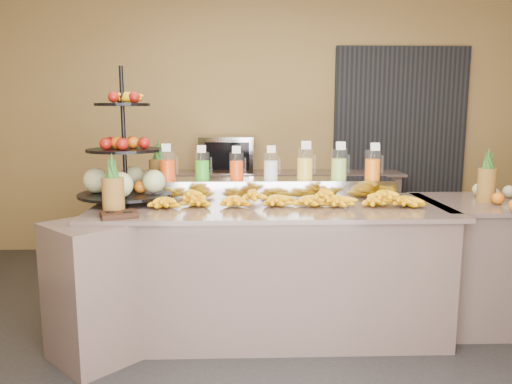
{
  "coord_description": "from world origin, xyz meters",
  "views": [
    {
      "loc": [
        -0.21,
        -3.18,
        1.6
      ],
      "look_at": [
        -0.1,
        0.3,
        1.03
      ],
      "focal_mm": 35.0,
      "sensor_mm": 36.0,
      "label": 1
    }
  ],
  "objects_px": {
    "condiment_caddy": "(119,215)",
    "oven_warmer": "(228,154)",
    "fruit_stand": "(132,168)",
    "banana_heap": "(288,196)",
    "pitcher_tray": "(271,189)"
  },
  "relations": [
    {
      "from": "condiment_caddy",
      "to": "oven_warmer",
      "type": "height_order",
      "value": "oven_warmer"
    },
    {
      "from": "fruit_stand",
      "to": "condiment_caddy",
      "type": "distance_m",
      "value": 0.6
    },
    {
      "from": "condiment_caddy",
      "to": "oven_warmer",
      "type": "xyz_separation_m",
      "value": [
        0.63,
        2.33,
        0.18
      ]
    },
    {
      "from": "banana_heap",
      "to": "condiment_caddy",
      "type": "xyz_separation_m",
      "value": [
        -1.11,
        -0.36,
        -0.05
      ]
    },
    {
      "from": "pitcher_tray",
      "to": "banana_heap",
      "type": "xyz_separation_m",
      "value": [
        0.11,
        -0.3,
        -0.01
      ]
    },
    {
      "from": "pitcher_tray",
      "to": "oven_warmer",
      "type": "xyz_separation_m",
      "value": [
        -0.37,
        1.67,
        0.12
      ]
    },
    {
      "from": "pitcher_tray",
      "to": "condiment_caddy",
      "type": "bearing_deg",
      "value": -146.65
    },
    {
      "from": "banana_heap",
      "to": "fruit_stand",
      "type": "distance_m",
      "value": 1.17
    },
    {
      "from": "banana_heap",
      "to": "oven_warmer",
      "type": "relative_size",
      "value": 3.37
    },
    {
      "from": "pitcher_tray",
      "to": "banana_heap",
      "type": "height_order",
      "value": "banana_heap"
    },
    {
      "from": "pitcher_tray",
      "to": "banana_heap",
      "type": "distance_m",
      "value": 0.32
    },
    {
      "from": "banana_heap",
      "to": "fruit_stand",
      "type": "bearing_deg",
      "value": 170.0
    },
    {
      "from": "pitcher_tray",
      "to": "oven_warmer",
      "type": "height_order",
      "value": "oven_warmer"
    },
    {
      "from": "banana_heap",
      "to": "condiment_caddy",
      "type": "distance_m",
      "value": 1.16
    },
    {
      "from": "banana_heap",
      "to": "oven_warmer",
      "type": "height_order",
      "value": "oven_warmer"
    }
  ]
}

